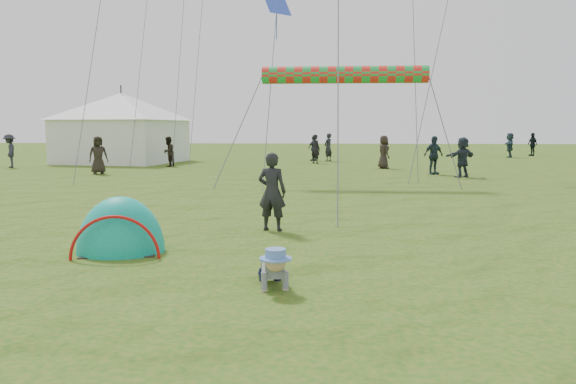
# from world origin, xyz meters

# --- Properties ---
(ground) EXTENTS (140.00, 140.00, 0.00)m
(ground) POSITION_xyz_m (0.00, 0.00, 0.00)
(ground) COLOR #1C5412
(crawling_toddler) EXTENTS (0.70, 0.87, 0.59)m
(crawling_toddler) POSITION_xyz_m (0.13, 0.77, 0.29)
(crawling_toddler) COLOR black
(crawling_toddler) RESTS_ON ground
(popup_tent) EXTENTS (1.69, 1.48, 1.92)m
(popup_tent) POSITION_xyz_m (-2.69, 2.73, 0.00)
(popup_tent) COLOR #00888F
(popup_tent) RESTS_ON ground
(standing_adult) EXTENTS (0.65, 0.49, 1.62)m
(standing_adult) POSITION_xyz_m (-0.33, 4.94, 0.81)
(standing_adult) COLOR black
(standing_adult) RESTS_ON ground
(event_marquee) EXTENTS (7.51, 7.51, 4.54)m
(event_marquee) POSITION_xyz_m (-11.90, 27.14, 2.27)
(event_marquee) COLOR white
(event_marquee) RESTS_ON ground
(crowd_person_0) EXTENTS (0.75, 0.71, 1.73)m
(crowd_person_0) POSITION_xyz_m (-0.08, 26.99, 0.87)
(crowd_person_0) COLOR black
(crowd_person_0) RESTS_ON ground
(crowd_person_1) EXTENTS (1.00, 0.90, 1.69)m
(crowd_person_1) POSITION_xyz_m (-10.71, 26.64, 0.85)
(crowd_person_1) COLOR #462E2A
(crowd_person_1) RESTS_ON ground
(crowd_person_2) EXTENTS (1.11, 0.88, 1.76)m
(crowd_person_2) POSITION_xyz_m (5.52, 19.51, 0.88)
(crowd_person_2) COLOR #22353D
(crowd_person_2) RESTS_ON ground
(crowd_person_5) EXTENTS (0.77, 1.70, 1.76)m
(crowd_person_5) POSITION_xyz_m (13.59, 34.81, 0.88)
(crowd_person_5) COLOR #233842
(crowd_person_5) RESTS_ON ground
(crowd_person_8) EXTENTS (0.94, 0.93, 1.60)m
(crowd_person_8) POSITION_xyz_m (-0.27, 29.62, 0.80)
(crowd_person_8) COLOR #293547
(crowd_person_8) RESTS_ON ground
(crowd_person_10) EXTENTS (0.83, 0.99, 1.72)m
(crowd_person_10) POSITION_xyz_m (3.60, 23.10, 0.86)
(crowd_person_10) COLOR #2A221D
(crowd_person_10) RESTS_ON ground
(crowd_person_11) EXTENTS (1.61, 1.34, 1.73)m
(crowd_person_11) POSITION_xyz_m (6.49, 18.10, 0.87)
(crowd_person_11) COLOR #27313E
(crowd_person_11) RESTS_ON ground
(crowd_person_12) EXTENTS (0.72, 0.77, 1.78)m
(crowd_person_12) POSITION_xyz_m (0.67, 29.27, 0.89)
(crowd_person_12) COLOR black
(crowd_person_12) RESTS_ON ground
(crowd_person_13) EXTENTS (0.77, 0.91, 1.64)m
(crowd_person_13) POSITION_xyz_m (-8.02, 23.63, 0.82)
(crowd_person_13) COLOR black
(crowd_person_13) RESTS_ON ground
(crowd_person_14) EXTENTS (0.71, 1.11, 1.75)m
(crowd_person_14) POSITION_xyz_m (16.04, 37.38, 0.88)
(crowd_person_14) COLOR black
(crowd_person_14) RESTS_ON ground
(crowd_person_15) EXTENTS (1.18, 1.33, 1.79)m
(crowd_person_15) POSITION_xyz_m (-16.25, 22.24, 0.89)
(crowd_person_15) COLOR #282A34
(crowd_person_15) RESTS_ON ground
(crowd_person_16) EXTENTS (1.02, 0.93, 1.74)m
(crowd_person_16) POSITION_xyz_m (-9.80, 18.53, 0.87)
(crowd_person_16) COLOR black
(crowd_person_16) RESTS_ON ground
(rainbow_tube_kite) EXTENTS (6.09, 0.64, 0.64)m
(rainbow_tube_kite) POSITION_xyz_m (1.34, 14.67, 4.07)
(rainbow_tube_kite) COLOR red
(diamond_kite_4) EXTENTS (1.24, 1.24, 1.02)m
(diamond_kite_4) POSITION_xyz_m (-1.43, 17.24, 7.24)
(diamond_kite_4) COLOR blue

